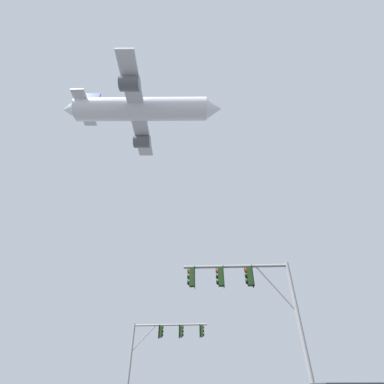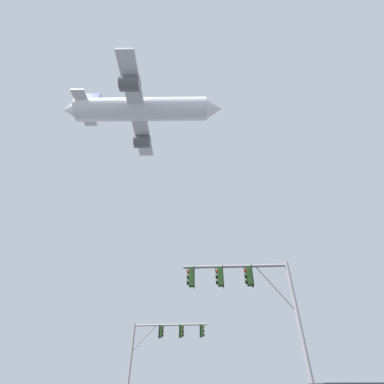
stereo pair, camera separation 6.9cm
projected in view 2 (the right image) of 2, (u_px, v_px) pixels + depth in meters
signal_pole_near at (250, 294)px, 12.80m from camera, size 5.35×0.49×6.64m
signal_pole_far at (163, 340)px, 22.80m from camera, size 6.56×0.62×6.03m
airplane at (142, 110)px, 47.83m from camera, size 28.56×22.07×7.81m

